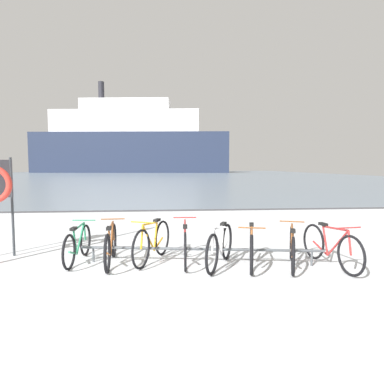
# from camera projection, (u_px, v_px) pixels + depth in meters

# --- Properties ---
(ground) EXTENTS (80.00, 132.00, 0.08)m
(ground) POSITION_uv_depth(u_px,v_px,m) (158.00, 177.00, 57.34)
(ground) COLOR silver
(bike_rack) EXTENTS (4.50, 0.74, 0.31)m
(bike_rack) POSITION_uv_depth(u_px,v_px,m) (200.00, 250.00, 6.29)
(bike_rack) COLOR #4C5156
(bike_rack) RESTS_ON ground
(bicycle_0) EXTENTS (0.46, 1.60, 0.75)m
(bicycle_0) POSITION_uv_depth(u_px,v_px,m) (78.00, 244.00, 6.41)
(bicycle_0) COLOR black
(bicycle_0) RESTS_ON ground
(bicycle_1) EXTENTS (0.46, 1.73, 0.79)m
(bicycle_1) POSITION_uv_depth(u_px,v_px,m) (111.00, 245.00, 6.27)
(bicycle_1) COLOR black
(bicycle_1) RESTS_ON ground
(bicycle_2) EXTENTS (0.72, 1.59, 0.84)m
(bicycle_2) POSITION_uv_depth(u_px,v_px,m) (152.00, 242.00, 6.45)
(bicycle_2) COLOR black
(bicycle_2) RESTS_ON ground
(bicycle_3) EXTENTS (0.46, 1.74, 0.81)m
(bicycle_3) POSITION_uv_depth(u_px,v_px,m) (185.00, 244.00, 6.37)
(bicycle_3) COLOR black
(bicycle_3) RESTS_ON ground
(bicycle_4) EXTENTS (0.78, 1.57, 0.82)m
(bicycle_4) POSITION_uv_depth(u_px,v_px,m) (220.00, 246.00, 6.12)
(bicycle_4) COLOR black
(bicycle_4) RESTS_ON ground
(bicycle_5) EXTENTS (0.57, 1.66, 0.80)m
(bicycle_5) POSITION_uv_depth(u_px,v_px,m) (251.00, 247.00, 6.16)
(bicycle_5) COLOR black
(bicycle_5) RESTS_ON ground
(bicycle_6) EXTENTS (0.67, 1.60, 0.77)m
(bicycle_6) POSITION_uv_depth(u_px,v_px,m) (292.00, 248.00, 6.11)
(bicycle_6) COLOR black
(bicycle_6) RESTS_ON ground
(bicycle_7) EXTENTS (0.46, 1.76, 0.81)m
(bicycle_7) POSITION_uv_depth(u_px,v_px,m) (331.00, 247.00, 6.11)
(bicycle_7) COLOR black
(bicycle_7) RESTS_ON ground
(ferry_ship) EXTENTS (53.07, 14.50, 24.33)m
(ferry_ship) POSITION_uv_depth(u_px,v_px,m) (130.00, 142.00, 91.31)
(ferry_ship) COLOR #232D47
(ferry_ship) RESTS_ON ground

